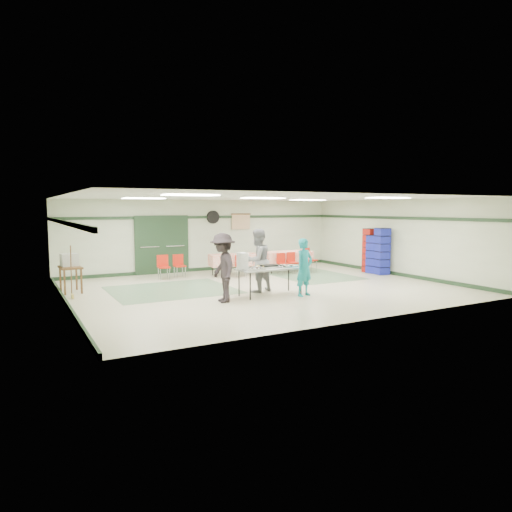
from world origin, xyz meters
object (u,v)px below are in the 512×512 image
volunteer_teal (304,267)px  chair_d (241,264)px  volunteer_dark (223,268)px  chair_a (292,261)px  dining_table_a (286,256)px  dining_table_b (234,260)px  chair_c (308,258)px  broom (71,271)px  volunteer_grey (258,261)px  crate_stack_blue_a (382,251)px  office_printer (69,260)px  chair_loose_a (179,264)px  crate_stack_blue_b (374,254)px  serving_table (270,269)px  printer_table (70,270)px  crate_stack_red (369,250)px  chair_b (282,261)px  chair_loose_b (163,265)px

volunteer_teal → chair_d: size_ratio=2.03×
volunteer_dark → chair_a: volunteer_dark is taller
dining_table_a → dining_table_b: 2.20m
chair_c → dining_table_b: bearing=148.4°
dining_table_a → broom: size_ratio=1.39×
volunteer_grey → dining_table_a: bearing=-148.5°
dining_table_b → crate_stack_blue_a: (4.77, -2.35, 0.27)m
office_printer → broom: bearing=-100.4°
chair_loose_a → crate_stack_blue_b: size_ratio=0.57×
serving_table → printer_table: size_ratio=2.17×
chair_a → crate_stack_red: (2.69, -1.10, 0.34)m
serving_table → printer_table: bearing=145.4°
chair_c → printer_table: 8.33m
chair_d → printer_table: (-5.50, -0.18, 0.16)m
chair_loose_a → crate_stack_blue_b: (6.67, -2.43, 0.22)m
chair_b → crate_stack_blue_a: bearing=-32.0°
dining_table_b → crate_stack_red: crate_stack_red is taller
crate_stack_blue_a → chair_d: bearing=159.7°
chair_a → office_printer: 7.63m
chair_a → chair_loose_a: size_ratio=0.98×
chair_d → crate_stack_blue_b: (4.80, -1.37, 0.23)m
chair_c → crate_stack_red: crate_stack_red is taller
crate_stack_blue_b → printer_table: size_ratio=1.60×
chair_loose_b → serving_table: bearing=-62.9°
chair_loose_a → chair_d: bearing=-29.2°
chair_loose_a → chair_b: bearing=-16.3°
chair_loose_b → crate_stack_red: bearing=-11.1°
chair_loose_a → crate_stack_blue_a: (6.67, -2.83, 0.36)m
chair_loose_a → chair_loose_b: (-0.62, -0.20, 0.02)m
crate_stack_blue_a → chair_loose_a: bearing=157.0°
chair_loose_b → office_printer: size_ratio=1.85×
volunteer_dark → volunteer_teal: bearing=90.2°
chair_a → crate_stack_red: bearing=-23.2°
volunteer_grey → crate_stack_blue_a: 5.65m
dining_table_a → crate_stack_blue_a: 3.50m
serving_table → crate_stack_blue_a: bearing=13.0°
crate_stack_blue_b → chair_loose_b: bearing=163.0°
serving_table → dining_table_a: dining_table_a is taller
volunteer_grey → broom: (-4.79, 1.55, -0.18)m
serving_table → chair_b: (2.40, 3.25, -0.24)m
chair_d → volunteer_grey: bearing=-93.6°
serving_table → chair_c: chair_c is taller
volunteer_grey → volunteer_teal: bearing=111.3°
dining_table_a → chair_c: size_ratio=2.16×
chair_loose_a → crate_stack_red: (6.67, -2.15, 0.33)m
serving_table → chair_loose_a: (-1.14, 4.30, -0.23)m
chair_d → office_printer: size_ratio=1.73×
volunteer_dark → chair_b: bearing=139.1°
chair_loose_b → broom: 3.66m
volunteer_teal → chair_b: (1.62, 3.76, -0.31)m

